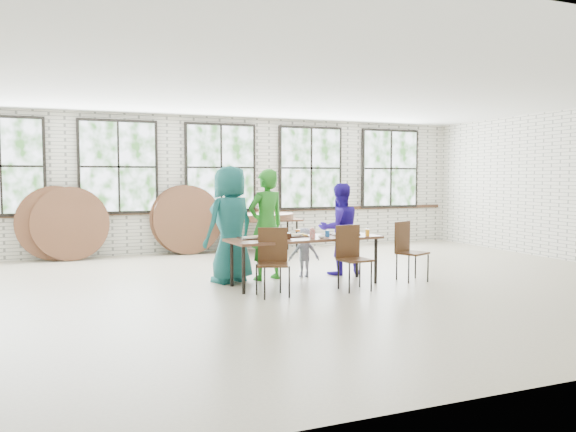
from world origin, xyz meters
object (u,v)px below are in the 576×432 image
Objects in this scene: storage_table at (259,222)px; chair_near_left at (273,256)px; chair_near_right at (351,252)px; dining_table at (305,241)px.

chair_near_left is at bearing -101.86° from storage_table.
storage_table is (0.04, 4.31, 0.13)m from chair_near_right.
storage_table is at bearing 76.79° from dining_table.
chair_near_left is 1.00× the size of chair_near_right.
chair_near_right reaches higher than storage_table.
chair_near_right is at bearing -52.88° from dining_table.
chair_near_right is (0.50, -0.56, -0.13)m from dining_table.
dining_table is 1.33× the size of storage_table.
chair_near_right is at bearing -85.89° from storage_table.
dining_table is 2.59× the size of chair_near_left.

